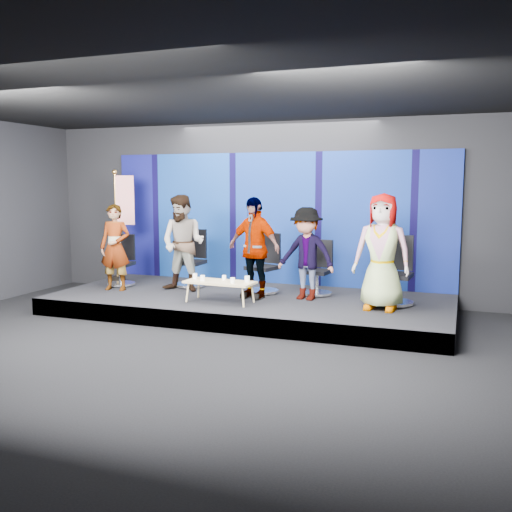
% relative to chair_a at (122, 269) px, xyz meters
% --- Properties ---
extents(ground, '(10.00, 10.00, 0.00)m').
position_rel_chair_a_xyz_m(ground, '(2.74, -2.65, -0.63)').
color(ground, black).
rests_on(ground, ground).
extents(room_walls, '(10.02, 8.02, 3.51)m').
position_rel_chair_a_xyz_m(room_walls, '(2.74, -2.65, 1.80)').
color(room_walls, black).
rests_on(room_walls, ground).
extents(riser, '(7.00, 3.00, 0.30)m').
position_rel_chair_a_xyz_m(riser, '(2.74, -0.15, -0.48)').
color(riser, black).
rests_on(riser, ground).
extents(backdrop, '(7.00, 0.08, 2.60)m').
position_rel_chair_a_xyz_m(backdrop, '(2.74, 1.30, 0.97)').
color(backdrop, '#0D064E').
rests_on(backdrop, riser).
extents(chair_a, '(0.63, 0.63, 1.00)m').
position_rel_chair_a_xyz_m(chair_a, '(0.00, 0.00, 0.00)').
color(chair_a, silver).
rests_on(chair_a, riser).
extents(panelist_a, '(0.63, 0.46, 1.61)m').
position_rel_chair_a_xyz_m(panelist_a, '(0.18, -0.47, 0.48)').
color(panelist_a, black).
rests_on(panelist_a, riser).
extents(chair_b, '(0.63, 0.63, 1.10)m').
position_rel_chair_a_xyz_m(chair_b, '(1.34, 0.37, 0.04)').
color(chair_b, silver).
rests_on(chair_b, riser).
extents(panelist_b, '(0.88, 0.69, 1.79)m').
position_rel_chair_a_xyz_m(panelist_b, '(1.42, -0.13, 0.57)').
color(panelist_b, black).
rests_on(panelist_b, riser).
extents(chair_c, '(0.76, 0.76, 1.09)m').
position_rel_chair_a_xyz_m(chair_c, '(2.88, 0.24, 0.03)').
color(chair_c, silver).
rests_on(chair_c, riser).
extents(panelist_c, '(1.11, 0.69, 1.76)m').
position_rel_chair_a_xyz_m(panelist_c, '(2.86, -0.27, 0.55)').
color(panelist_c, black).
rests_on(panelist_c, riser).
extents(chair_d, '(0.64, 0.64, 0.98)m').
position_rel_chair_a_xyz_m(chair_d, '(3.86, 0.40, -0.00)').
color(chair_d, silver).
rests_on(chair_d, riser).
extents(panelist_d, '(1.11, 0.75, 1.59)m').
position_rel_chair_a_xyz_m(panelist_d, '(3.76, -0.09, 0.47)').
color(panelist_d, black).
rests_on(panelist_d, riser).
extents(chair_e, '(0.70, 0.70, 1.14)m').
position_rel_chair_a_xyz_m(chair_e, '(5.26, 0.03, 0.05)').
color(chair_e, silver).
rests_on(chair_e, riser).
extents(panelist_e, '(0.95, 0.66, 1.84)m').
position_rel_chair_a_xyz_m(panelist_e, '(5.09, -0.44, 0.59)').
color(panelist_e, black).
rests_on(panelist_e, riser).
extents(coffee_table, '(1.20, 0.56, 0.36)m').
position_rel_chair_a_xyz_m(coffee_table, '(2.47, -0.84, 0.01)').
color(coffee_table, tan).
rests_on(coffee_table, riser).
extents(mug_a, '(0.08, 0.08, 0.09)m').
position_rel_chair_a_xyz_m(mug_a, '(1.97, -0.77, 0.08)').
color(mug_a, white).
rests_on(mug_a, coffee_table).
extents(mug_b, '(0.08, 0.08, 0.10)m').
position_rel_chair_a_xyz_m(mug_b, '(2.18, -0.92, 0.08)').
color(mug_b, white).
rests_on(mug_b, coffee_table).
extents(mug_c, '(0.07, 0.07, 0.08)m').
position_rel_chair_a_xyz_m(mug_c, '(2.49, -0.71, 0.08)').
color(mug_c, white).
rests_on(mug_c, coffee_table).
extents(mug_d, '(0.08, 0.08, 0.09)m').
position_rel_chair_a_xyz_m(mug_d, '(2.75, -0.95, 0.08)').
color(mug_d, white).
rests_on(mug_d, coffee_table).
extents(mug_e, '(0.08, 0.08, 0.10)m').
position_rel_chair_a_xyz_m(mug_e, '(2.93, -0.76, 0.09)').
color(mug_e, white).
rests_on(mug_e, coffee_table).
extents(flag_stand, '(0.49, 0.36, 2.27)m').
position_rel_chair_a_xyz_m(flag_stand, '(-0.27, 0.46, 0.88)').
color(flag_stand, black).
rests_on(flag_stand, riser).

